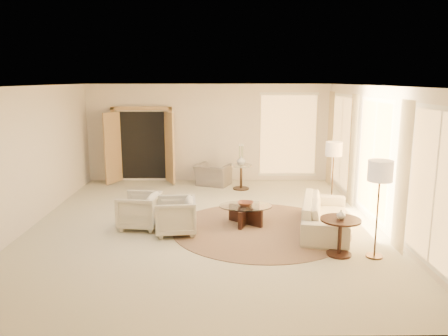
{
  "coord_description": "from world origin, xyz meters",
  "views": [
    {
      "loc": [
        0.3,
        -8.56,
        2.92
      ],
      "look_at": [
        0.4,
        0.4,
        1.1
      ],
      "focal_mm": 35.0,
      "sensor_mm": 36.0,
      "label": 1
    }
  ],
  "objects_px": {
    "armchair_right": "(175,214)",
    "floor_lamp_far": "(380,175)",
    "end_table": "(340,230)",
    "side_vase": "(241,161)",
    "sofa": "(325,215)",
    "bowl": "(246,204)",
    "floor_lamp_near": "(334,152)",
    "accent_chair": "(213,171)",
    "side_table": "(241,174)",
    "coffee_table": "(245,212)",
    "end_vase": "(341,215)",
    "armchair_left": "(139,209)"
  },
  "relations": [
    {
      "from": "armchair_right",
      "to": "floor_lamp_far",
      "type": "height_order",
      "value": "floor_lamp_far"
    },
    {
      "from": "end_table",
      "to": "side_vase",
      "type": "height_order",
      "value": "side_vase"
    },
    {
      "from": "sofa",
      "to": "bowl",
      "type": "distance_m",
      "value": 1.59
    },
    {
      "from": "sofa",
      "to": "end_table",
      "type": "relative_size",
      "value": 3.22
    },
    {
      "from": "end_table",
      "to": "floor_lamp_near",
      "type": "bearing_deg",
      "value": 78.36
    },
    {
      "from": "floor_lamp_near",
      "to": "end_table",
      "type": "bearing_deg",
      "value": -101.64
    },
    {
      "from": "accent_chair",
      "to": "side_table",
      "type": "distance_m",
      "value": 0.89
    },
    {
      "from": "sofa",
      "to": "side_table",
      "type": "height_order",
      "value": "side_table"
    },
    {
      "from": "coffee_table",
      "to": "side_table",
      "type": "distance_m",
      "value": 2.94
    },
    {
      "from": "sofa",
      "to": "side_table",
      "type": "bearing_deg",
      "value": 37.61
    },
    {
      "from": "end_vase",
      "to": "bowl",
      "type": "bearing_deg",
      "value": 132.55
    },
    {
      "from": "armchair_left",
      "to": "end_vase",
      "type": "bearing_deg",
      "value": 76.28
    },
    {
      "from": "sofa",
      "to": "armchair_left",
      "type": "distance_m",
      "value": 3.68
    },
    {
      "from": "accent_chair",
      "to": "side_vase",
      "type": "bearing_deg",
      "value": 170.22
    },
    {
      "from": "sofa",
      "to": "accent_chair",
      "type": "height_order",
      "value": "accent_chair"
    },
    {
      "from": "armchair_left",
      "to": "accent_chair",
      "type": "xyz_separation_m",
      "value": [
        1.43,
        3.58,
        0.01
      ]
    },
    {
      "from": "armchair_left",
      "to": "coffee_table",
      "type": "xyz_separation_m",
      "value": [
        2.13,
        0.18,
        -0.14
      ]
    },
    {
      "from": "side_table",
      "to": "end_vase",
      "type": "height_order",
      "value": "end_vase"
    },
    {
      "from": "floor_lamp_near",
      "to": "end_vase",
      "type": "height_order",
      "value": "floor_lamp_near"
    },
    {
      "from": "sofa",
      "to": "floor_lamp_near",
      "type": "relative_size",
      "value": 1.42
    },
    {
      "from": "armchair_right",
      "to": "end_vase",
      "type": "distance_m",
      "value": 3.09
    },
    {
      "from": "armchair_left",
      "to": "floor_lamp_near",
      "type": "height_order",
      "value": "floor_lamp_near"
    },
    {
      "from": "coffee_table",
      "to": "side_vase",
      "type": "relative_size",
      "value": 5.49
    },
    {
      "from": "armchair_left",
      "to": "accent_chair",
      "type": "bearing_deg",
      "value": 166.26
    },
    {
      "from": "accent_chair",
      "to": "end_table",
      "type": "xyz_separation_m",
      "value": [
        2.2,
        -5.02,
        0.04
      ]
    },
    {
      "from": "side_vase",
      "to": "bowl",
      "type": "bearing_deg",
      "value": -91.09
    },
    {
      "from": "side_vase",
      "to": "side_table",
      "type": "bearing_deg",
      "value": 0.0
    },
    {
      "from": "end_table",
      "to": "end_vase",
      "type": "height_order",
      "value": "end_vase"
    },
    {
      "from": "armchair_left",
      "to": "end_vase",
      "type": "relative_size",
      "value": 4.88
    },
    {
      "from": "armchair_right",
      "to": "floor_lamp_near",
      "type": "distance_m",
      "value": 3.95
    },
    {
      "from": "armchair_left",
      "to": "end_vase",
      "type": "distance_m",
      "value": 3.91
    },
    {
      "from": "sofa",
      "to": "side_table",
      "type": "xyz_separation_m",
      "value": [
        -1.49,
        3.3,
        0.09
      ]
    },
    {
      "from": "armchair_right",
      "to": "armchair_left",
      "type": "bearing_deg",
      "value": -120.01
    },
    {
      "from": "side_table",
      "to": "floor_lamp_far",
      "type": "xyz_separation_m",
      "value": [
        2.01,
        -4.65,
        1.0
      ]
    },
    {
      "from": "coffee_table",
      "to": "end_table",
      "type": "xyz_separation_m",
      "value": [
        1.49,
        -1.62,
        0.19
      ]
    },
    {
      "from": "accent_chair",
      "to": "floor_lamp_near",
      "type": "height_order",
      "value": "floor_lamp_near"
    },
    {
      "from": "armchair_right",
      "to": "side_vase",
      "type": "xyz_separation_m",
      "value": [
        1.43,
        3.47,
        0.4
      ]
    },
    {
      "from": "accent_chair",
      "to": "end_vase",
      "type": "height_order",
      "value": "end_vase"
    },
    {
      "from": "end_table",
      "to": "end_vase",
      "type": "distance_m",
      "value": 0.27
    },
    {
      "from": "armchair_left",
      "to": "armchair_right",
      "type": "height_order",
      "value": "armchair_left"
    },
    {
      "from": "armchair_left",
      "to": "armchair_right",
      "type": "relative_size",
      "value": 1.0
    },
    {
      "from": "floor_lamp_far",
      "to": "bowl",
      "type": "relative_size",
      "value": 5.16
    },
    {
      "from": "floor_lamp_far",
      "to": "bowl",
      "type": "height_order",
      "value": "floor_lamp_far"
    },
    {
      "from": "floor_lamp_far",
      "to": "side_vase",
      "type": "height_order",
      "value": "floor_lamp_far"
    },
    {
      "from": "armchair_left",
      "to": "coffee_table",
      "type": "relative_size",
      "value": 0.58
    },
    {
      "from": "sofa",
      "to": "floor_lamp_far",
      "type": "height_order",
      "value": "floor_lamp_far"
    },
    {
      "from": "armchair_left",
      "to": "side_vase",
      "type": "height_order",
      "value": "side_vase"
    },
    {
      "from": "floor_lamp_near",
      "to": "side_vase",
      "type": "height_order",
      "value": "floor_lamp_near"
    },
    {
      "from": "sofa",
      "to": "armchair_left",
      "type": "xyz_separation_m",
      "value": [
        -3.67,
        0.19,
        0.07
      ]
    },
    {
      "from": "armchair_right",
      "to": "bowl",
      "type": "relative_size",
      "value": 2.41
    }
  ]
}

